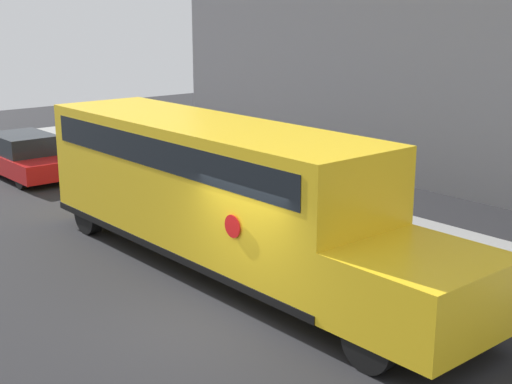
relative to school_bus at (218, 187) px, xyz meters
The scene contains 4 objects.
ground_plane 3.53m from the school_bus, 39.08° to the right, with size 60.00×60.00×0.00m, color black.
sidewalk_strip 5.44m from the school_bus, 62.87° to the left, with size 44.00×3.00×0.15m.
school_bus is the anchor object (origin of this frame).
parked_car 11.11m from the school_bus, behind, with size 4.19×1.84×1.46m.
Camera 1 is at (9.59, -7.17, 5.58)m, focal length 50.00 mm.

